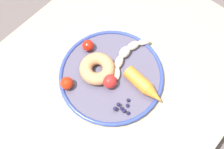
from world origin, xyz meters
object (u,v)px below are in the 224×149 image
(banana, at_px, (127,54))
(carrot_orange, at_px, (144,86))
(tomato_mid, at_px, (110,81))
(dining_table, at_px, (111,90))
(donut, at_px, (97,69))
(tomato_far, at_px, (67,83))
(blueberry_pile, at_px, (123,108))
(tomato_near, at_px, (88,46))
(plate, at_px, (112,75))

(banana, relative_size, carrot_orange, 1.35)
(carrot_orange, xyz_separation_m, tomato_mid, (0.06, -0.08, 0.00))
(dining_table, bearing_deg, tomato_mid, 31.84)
(donut, bearing_deg, tomato_far, -20.47)
(dining_table, height_order, tomato_mid, tomato_mid)
(banana, height_order, blueberry_pile, banana)
(carrot_orange, height_order, tomato_far, carrot_orange)
(dining_table, relative_size, carrot_orange, 6.66)
(blueberry_pile, relative_size, tomato_mid, 1.34)
(donut, distance_m, blueberry_pile, 0.14)
(carrot_orange, bearing_deg, tomato_near, -87.92)
(dining_table, relative_size, blueberry_pile, 15.92)
(blueberry_pile, relative_size, tomato_far, 1.50)
(dining_table, bearing_deg, carrot_orange, 106.02)
(donut, xyz_separation_m, tomato_near, (-0.04, -0.08, -0.00))
(banana, bearing_deg, tomato_mid, 12.09)
(blueberry_pile, xyz_separation_m, tomato_far, (0.05, -0.17, 0.01))
(tomato_far, bearing_deg, tomato_near, -162.81)
(tomato_mid, bearing_deg, dining_table, -148.16)
(plate, bearing_deg, blueberry_pile, 57.00)
(tomato_far, bearing_deg, blueberry_pile, 107.74)
(dining_table, distance_m, donut, 0.15)
(dining_table, xyz_separation_m, carrot_orange, (-0.03, 0.10, 0.15))
(banana, height_order, tomato_far, tomato_far)
(donut, bearing_deg, tomato_near, -117.97)
(donut, relative_size, tomato_far, 2.80)
(tomato_mid, relative_size, tomato_far, 1.12)
(carrot_orange, xyz_separation_m, donut, (0.05, -0.14, -0.00))
(dining_table, xyz_separation_m, banana, (-0.08, -0.01, 0.14))
(tomato_near, bearing_deg, banana, 118.31)
(dining_table, bearing_deg, banana, -175.59)
(carrot_orange, distance_m, tomato_near, 0.22)
(plate, height_order, tomato_mid, tomato_mid)
(carrot_orange, xyz_separation_m, blueberry_pile, (0.09, -0.01, -0.01))
(dining_table, distance_m, tomato_near, 0.19)
(donut, bearing_deg, carrot_orange, 109.09)
(donut, bearing_deg, dining_table, 116.50)
(dining_table, relative_size, banana, 4.93)
(dining_table, bearing_deg, plate, 145.15)
(carrot_orange, relative_size, donut, 1.28)
(carrot_orange, xyz_separation_m, tomato_near, (0.01, -0.22, -0.00))
(carrot_orange, distance_m, blueberry_pile, 0.09)
(plate, bearing_deg, tomato_mid, 28.81)
(carrot_orange, bearing_deg, blueberry_pile, -4.16)
(banana, bearing_deg, blueberry_pile, 35.89)
(plate, height_order, banana, banana)
(plate, height_order, tomato_near, tomato_near)
(dining_table, xyz_separation_m, tomato_mid, (0.03, 0.02, 0.15))
(dining_table, xyz_separation_m, blueberry_pile, (0.06, 0.09, 0.14))
(dining_table, height_order, banana, banana)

